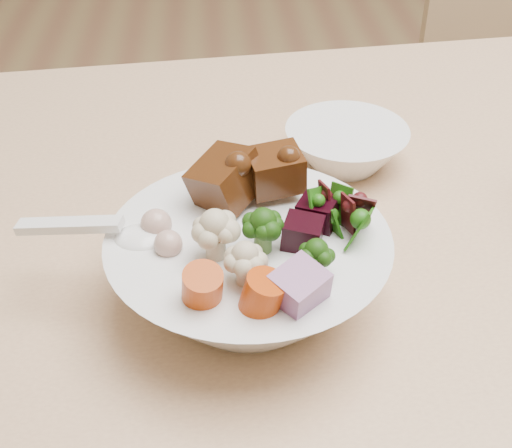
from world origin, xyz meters
name	(u,v)px	position (x,y,z in m)	size (l,w,h in m)	color
chair_far	(507,147)	(-0.02, 0.55, 0.44)	(0.38, 0.38, 0.79)	tan
food_bowl	(251,264)	(-0.60, -0.25, 0.83)	(0.23, 0.23, 0.13)	white
soup_spoon	(124,235)	(-0.70, -0.24, 0.86)	(0.13, 0.06, 0.03)	white
side_bowl	(346,147)	(-0.48, -0.04, 0.81)	(0.13, 0.13, 0.04)	white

